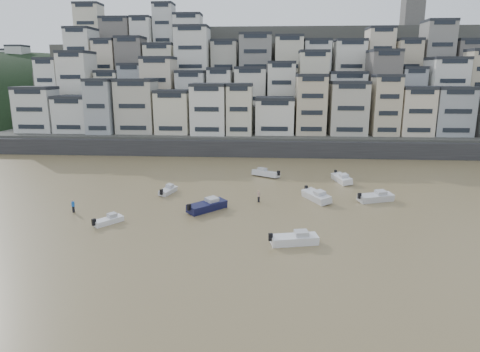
# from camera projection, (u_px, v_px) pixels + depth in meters

# --- Properties ---
(ground) EXTENTS (400.00, 400.00, 0.00)m
(ground) POSITION_uv_depth(u_px,v_px,m) (126.00, 323.00, 31.42)
(ground) COLOR olive
(ground) RESTS_ON ground
(harbor_wall) EXTENTS (140.00, 3.00, 3.50)m
(harbor_wall) POSITION_uv_depth(u_px,v_px,m) (268.00, 149.00, 93.36)
(harbor_wall) COLOR #38383A
(harbor_wall) RESTS_ON ground
(hillside) EXTENTS (141.04, 66.00, 50.00)m
(hillside) POSITION_uv_depth(u_px,v_px,m) (285.00, 89.00, 129.02)
(hillside) COLOR #4C4C47
(hillside) RESTS_ON ground
(headland) EXTENTS (216.00, 135.00, 53.33)m
(headland) POSITION_uv_depth(u_px,v_px,m) (3.00, 119.00, 168.67)
(headland) COLOR black
(headland) RESTS_ON ground
(boat_d) EXTENTS (5.96, 3.72, 1.55)m
(boat_d) POSITION_uv_depth(u_px,v_px,m) (376.00, 196.00, 60.96)
(boat_d) COLOR silver
(boat_d) RESTS_ON ground
(boat_i) EXTENTS (3.22, 6.19, 1.61)m
(boat_i) POSITION_uv_depth(u_px,v_px,m) (342.00, 178.00, 71.66)
(boat_i) COLOR silver
(boat_i) RESTS_ON ground
(boat_e) EXTENTS (4.41, 6.31, 1.65)m
(boat_e) POSITION_uv_depth(u_px,v_px,m) (316.00, 195.00, 61.33)
(boat_e) COLOR silver
(boat_e) RESTS_ON ground
(boat_h) EXTENTS (5.62, 4.40, 1.50)m
(boat_h) POSITION_uv_depth(u_px,v_px,m) (266.00, 172.00, 75.58)
(boat_h) COLOR silver
(boat_h) RESTS_ON ground
(boat_c) EXTENTS (5.76, 5.97, 1.70)m
(boat_c) POSITION_uv_depth(u_px,v_px,m) (207.00, 204.00, 56.89)
(boat_c) COLOR #12143A
(boat_c) RESTS_ON ground
(boat_j) EXTENTS (3.54, 3.97, 1.10)m
(boat_j) POSITION_uv_depth(u_px,v_px,m) (108.00, 219.00, 51.98)
(boat_j) COLOR white
(boat_j) RESTS_ON ground
(boat_f) EXTENTS (2.46, 4.60, 1.20)m
(boat_f) POSITION_uv_depth(u_px,v_px,m) (168.00, 190.00, 64.97)
(boat_f) COLOR silver
(boat_f) RESTS_ON ground
(boat_a) EXTENTS (5.80, 2.96, 1.51)m
(boat_a) POSITION_uv_depth(u_px,v_px,m) (294.00, 238.00, 45.71)
(boat_a) COLOR silver
(boat_a) RESTS_ON ground
(person_blue) EXTENTS (0.44, 0.44, 1.74)m
(person_blue) POSITION_uv_depth(u_px,v_px,m) (73.00, 206.00, 56.11)
(person_blue) COLOR blue
(person_blue) RESTS_ON ground
(person_pink) EXTENTS (0.44, 0.44, 1.74)m
(person_pink) POSITION_uv_depth(u_px,v_px,m) (259.00, 196.00, 60.62)
(person_pink) COLOR tan
(person_pink) RESTS_ON ground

